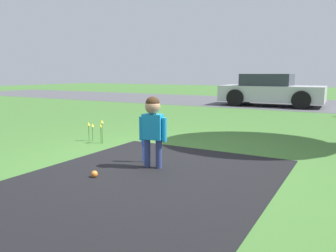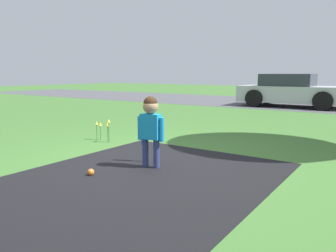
% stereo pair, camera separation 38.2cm
% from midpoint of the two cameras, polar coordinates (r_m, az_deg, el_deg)
% --- Properties ---
extents(ground_plane, '(60.00, 60.00, 0.00)m').
position_cam_midpoint_polar(ground_plane, '(4.79, -0.96, -5.87)').
color(ground_plane, '#3D6B2D').
extents(street_strip, '(40.00, 6.00, 0.01)m').
position_cam_midpoint_polar(street_strip, '(14.68, 23.95, 3.46)').
color(street_strip, '#4C4C51').
rests_on(street_strip, ground).
extents(child, '(0.38, 0.20, 0.95)m').
position_cam_midpoint_polar(child, '(4.27, -0.49, 0.73)').
color(child, navy).
rests_on(child, ground).
extents(baseball_bat, '(0.06, 0.06, 0.58)m').
position_cam_midpoint_polar(baseball_bat, '(4.59, -1.99, -1.72)').
color(baseball_bat, blue).
rests_on(baseball_bat, ground).
extents(sports_ball, '(0.08, 0.08, 0.08)m').
position_cam_midpoint_polar(sports_ball, '(4.12, -10.71, -7.93)').
color(sports_ball, orange).
rests_on(sports_ball, ground).
extents(parked_car, '(3.88, 2.03, 1.24)m').
position_cam_midpoint_polar(parked_car, '(13.42, 21.47, 5.69)').
color(parked_car, '#B7B7BC').
rests_on(parked_car, ground).
extents(flower_bed, '(0.42, 0.15, 0.43)m').
position_cam_midpoint_polar(flower_bed, '(6.12, -9.48, 0.20)').
color(flower_bed, '#38702D').
rests_on(flower_bed, ground).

